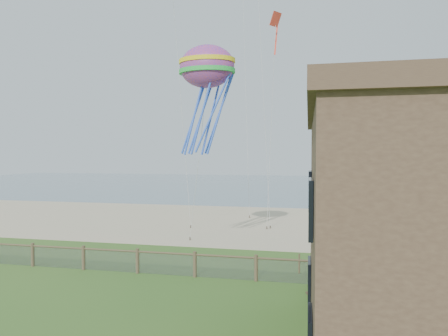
{
  "coord_description": "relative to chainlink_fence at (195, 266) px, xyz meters",
  "views": [
    {
      "loc": [
        5.38,
        -12.55,
        6.0
      ],
      "look_at": [
        1.03,
        8.0,
        5.27
      ],
      "focal_mm": 32.0,
      "sensor_mm": 36.0,
      "label": 1
    }
  ],
  "objects": [
    {
      "name": "ocean",
      "position": [
        0.0,
        60.0,
        -0.55
      ],
      "size": [
        160.0,
        68.0,
        0.02
      ],
      "primitive_type": "cube",
      "color": "slate",
      "rests_on": "ground"
    },
    {
      "name": "chainlink_fence",
      "position": [
        0.0,
        0.0,
        0.0
      ],
      "size": [
        36.2,
        0.2,
        1.25
      ],
      "primitive_type": null,
      "color": "#4D3B2B",
      "rests_on": "ground"
    },
    {
      "name": "picnic_table",
      "position": [
        6.27,
        -2.61,
        -0.21
      ],
      "size": [
        1.94,
        1.69,
        0.69
      ],
      "primitive_type": null,
      "rotation": [
        0.0,
        0.0,
        0.33
      ],
      "color": "#4F3A2D",
      "rests_on": "ground"
    },
    {
      "name": "ground",
      "position": [
        0.0,
        -6.0,
        -0.55
      ],
      "size": [
        160.0,
        160.0,
        0.0
      ],
      "primitive_type": "plane",
      "color": "#325F20",
      "rests_on": "ground"
    },
    {
      "name": "octopus_kite",
      "position": [
        -0.63,
        4.87,
        8.89
      ],
      "size": [
        3.84,
        3.03,
        7.1
      ],
      "primitive_type": null,
      "rotation": [
        0.0,
        0.0,
        -0.18
      ],
      "color": "#FF5428"
    },
    {
      "name": "sand_beach",
      "position": [
        0.0,
        16.0,
        -0.55
      ],
      "size": [
        72.0,
        20.0,
        0.02
      ],
      "primitive_type": "cube",
      "color": "#C4AE8D",
      "rests_on": "ground"
    },
    {
      "name": "kite_red",
      "position": [
        3.12,
        9.12,
        13.93
      ],
      "size": [
        1.9,
        1.77,
        2.49
      ],
      "primitive_type": null,
      "rotation": [
        0.44,
        0.0,
        0.92
      ],
      "color": "#F03F2A"
    }
  ]
}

